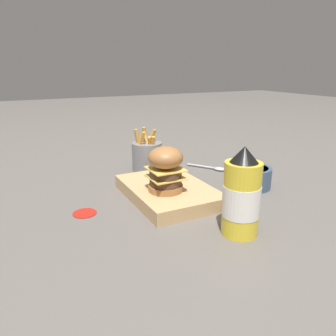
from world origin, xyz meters
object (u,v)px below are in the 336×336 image
object	(u,v)px
ketchup_bottle	(241,196)
side_bowl	(251,177)
fries_basket	(147,156)
spoon	(214,168)
burger	(166,169)
serving_board	(168,191)

from	to	relation	value
ketchup_bottle	side_bowl	distance (m)	0.30
fries_basket	spoon	distance (m)	0.24
burger	spoon	xyz separation A→B (m)	(0.18, -0.28, -0.09)
burger	spoon	distance (m)	0.35
burger	fries_basket	distance (m)	0.30
ketchup_bottle	burger	bearing A→B (deg)	17.48
serving_board	side_bowl	world-z (taller)	side_bowl
fries_basket	side_bowl	distance (m)	0.36
spoon	side_bowl	bearing A→B (deg)	-35.25
fries_basket	ketchup_bottle	bearing A→B (deg)	179.79
ketchup_bottle	serving_board	bearing A→B (deg)	10.39
side_bowl	ketchup_bottle	bearing A→B (deg)	134.87
fries_basket	spoon	size ratio (longest dim) A/B	1.16
burger	ketchup_bottle	world-z (taller)	ketchup_bottle
burger	spoon	bearing A→B (deg)	-56.97
ketchup_bottle	side_bowl	world-z (taller)	ketchup_bottle
serving_board	fries_basket	xyz separation A→B (m)	(0.26, -0.05, 0.03)
burger	side_bowl	xyz separation A→B (m)	(-0.01, -0.28, -0.06)
serving_board	fries_basket	distance (m)	0.26
burger	spoon	size ratio (longest dim) A/B	0.93
burger	side_bowl	bearing A→B (deg)	-91.69
burger	fries_basket	xyz separation A→B (m)	(0.29, -0.07, -0.04)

